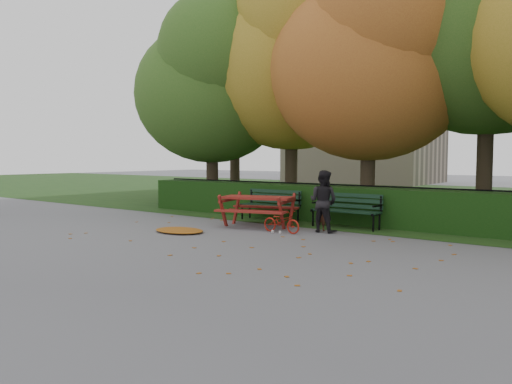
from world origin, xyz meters
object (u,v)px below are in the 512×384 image
Objects in this scene: tree_c at (377,53)px; tree_f at (237,69)px; adult at (323,201)px; tree_a at (214,81)px; bench_right at (347,208)px; tree_b at (296,52)px; picnic_table at (258,203)px; bicycle at (282,222)px; tree_d at (502,4)px; child at (321,213)px; bench_left at (271,202)px.

tree_f reaches higher than tree_c.
tree_c is 5.24m from adult.
tree_a is 7.69m from bench_right.
tree_b reaches higher than bench_right.
tree_b is 4.88× the size of bench_right.
bicycle is at bearing -42.54° from picnic_table.
adult is at bearing -96.30° from bench_right.
adult is at bearing -11.79° from picnic_table.
bench_right is (6.29, -1.88, -4.00)m from tree_a.
child is (-3.05, -4.40, -5.55)m from tree_d.
tree_c reaches higher than child.
tree_d is at bearing 28.14° from picnic_table.
tree_d is at bearing 10.33° from tree_a.
picnic_table is (0.41, -1.19, 0.09)m from bench_left.
tree_b is 3.42m from tree_c.
child is at bearing -124.77° from tree_d.
tree_b is 6.58m from picnic_table.
tree_c is 0.84× the size of tree_d.
tree_d is 5.32× the size of bench_left.
tree_f is at bearing 157.65° from tree_c.
adult reaches higher than picnic_table.
tree_d is 9.30× the size of bicycle.
tree_b is 5.32m from tree_f.
tree_a reaches higher than child.
tree_c reaches higher than bench_left.
bench_right reaches higher than picnic_table.
tree_a is 9.33m from tree_d.
adult is at bearing -24.32° from bench_left.
child is 0.39m from adult.
tree_d is 6.39× the size of adult.
tree_d is 11.20m from tree_f.
tree_c reaches higher than bench_right.
bicycle is at bearing 43.40° from adult.
adult is at bearing -87.37° from tree_c.
picnic_table is 1.88m from adult.
tree_a is 4.16× the size of bench_left.
bench_right is 2.07× the size of child.
tree_a is at bearing -62.02° from tree_f.
tree_b reaches higher than bench_left.
bench_right is (0.27, -2.26, -4.30)m from tree_c.
bench_left is at bearing 180.00° from bench_right.
tree_f reaches higher than bicycle.
bicycle is at bearing 55.60° from child.
tree_a is 6.04m from tree_c.
tree_c is 3.50m from tree_d.
tree_b is at bearing 30.31° from bicycle.
bench_left is (1.14, -3.04, -4.88)m from tree_b.
bench_left reaches higher than child.
tree_d is at bearing -10.33° from tree_f.
tree_f reaches higher than bench_left.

